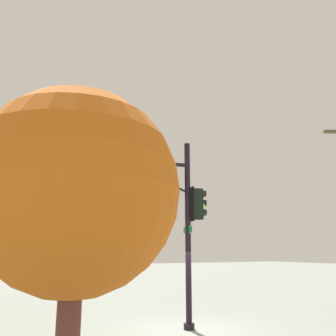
# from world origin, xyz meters

# --- Properties ---
(ground_plane) EXTENTS (120.00, 120.00, 0.00)m
(ground_plane) POSITION_xyz_m (0.00, 0.00, 0.00)
(ground_plane) COLOR slate
(signal_pole_assembly) EXTENTS (5.46, 1.64, 6.36)m
(signal_pole_assembly) POSITION_xyz_m (1.81, -0.35, 4.48)
(signal_pole_assembly) COLOR black
(signal_pole_assembly) RESTS_ON ground_plane
(tree_mid) EXTENTS (3.24, 3.24, 5.05)m
(tree_mid) POSITION_xyz_m (5.34, 5.54, 3.42)
(tree_mid) COLOR brown
(tree_mid) RESTS_ON ground_plane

